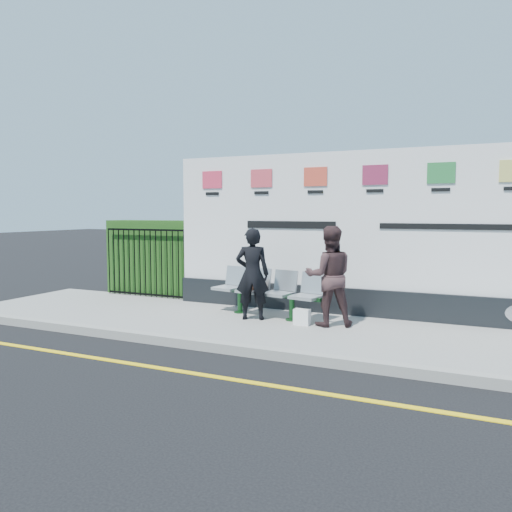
{
  "coord_description": "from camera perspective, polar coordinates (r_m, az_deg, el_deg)",
  "views": [
    {
      "loc": [
        2.27,
        -5.21,
        2.02
      ],
      "look_at": [
        -1.31,
        2.67,
        1.25
      ],
      "focal_mm": 35.0,
      "sensor_mm": 36.0,
      "label": 1
    }
  ],
  "objects": [
    {
      "name": "ground",
      "position": [
        6.03,
        0.9,
        -14.49
      ],
      "size": [
        80.0,
        80.0,
        0.0
      ],
      "primitive_type": "plane",
      "color": "black"
    },
    {
      "name": "pavement",
      "position": [
        8.27,
        7.92,
        -8.67
      ],
      "size": [
        14.0,
        3.0,
        0.12
      ],
      "primitive_type": "cube",
      "color": "gray",
      "rests_on": "ground"
    },
    {
      "name": "kerb",
      "position": [
        6.89,
        4.29,
        -11.37
      ],
      "size": [
        14.0,
        0.18,
        0.14
      ],
      "primitive_type": "cube",
      "color": "gray",
      "rests_on": "ground"
    },
    {
      "name": "yellow_line",
      "position": [
        6.03,
        0.9,
        -14.45
      ],
      "size": [
        14.0,
        0.1,
        0.01
      ],
      "primitive_type": "cube",
      "color": "yellow",
      "rests_on": "ground"
    },
    {
      "name": "billboard",
      "position": [
        9.25,
        13.39,
        1.23
      ],
      "size": [
        8.0,
        0.3,
        3.0
      ],
      "color": "black",
      "rests_on": "pavement"
    },
    {
      "name": "hedge",
      "position": [
        11.76,
        -11.24,
        -0.13
      ],
      "size": [
        2.35,
        0.7,
        1.7
      ],
      "primitive_type": "cube",
      "color": "#1F4A16",
      "rests_on": "pavement"
    },
    {
      "name": "railing",
      "position": [
        11.41,
        -12.55,
        -0.72
      ],
      "size": [
        2.05,
        0.06,
        1.54
      ],
      "primitive_type": null,
      "color": "black",
      "rests_on": "pavement"
    },
    {
      "name": "bench",
      "position": [
        9.11,
        1.04,
        -5.46
      ],
      "size": [
        2.25,
        0.98,
        0.47
      ],
      "primitive_type": null,
      "rotation": [
        0.0,
        0.0,
        -0.19
      ],
      "color": "#ABB0B4",
      "rests_on": "pavement"
    },
    {
      "name": "woman_left",
      "position": [
        8.77,
        -0.42,
        -2.06
      ],
      "size": [
        0.68,
        0.56,
        1.62
      ],
      "primitive_type": "imported",
      "rotation": [
        0.0,
        0.0,
        3.47
      ],
      "color": "black",
      "rests_on": "pavement"
    },
    {
      "name": "woman_right",
      "position": [
        8.38,
        8.37,
        -2.29
      ],
      "size": [
        1.0,
        0.91,
        1.67
      ],
      "primitive_type": "imported",
      "rotation": [
        0.0,
        0.0,
        3.57
      ],
      "color": "#3B2627",
      "rests_on": "pavement"
    },
    {
      "name": "handbag_brown",
      "position": [
        9.21,
        -0.43,
        -3.19
      ],
      "size": [
        0.29,
        0.17,
        0.21
      ],
      "primitive_type": "cube",
      "rotation": [
        0.0,
        0.0,
        -0.21
      ],
      "color": "black",
      "rests_on": "bench"
    },
    {
      "name": "carrier_bag_white",
      "position": [
        8.48,
        5.28,
        -6.96
      ],
      "size": [
        0.27,
        0.16,
        0.27
      ],
      "primitive_type": "cube",
      "color": "white",
      "rests_on": "pavement"
    }
  ]
}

